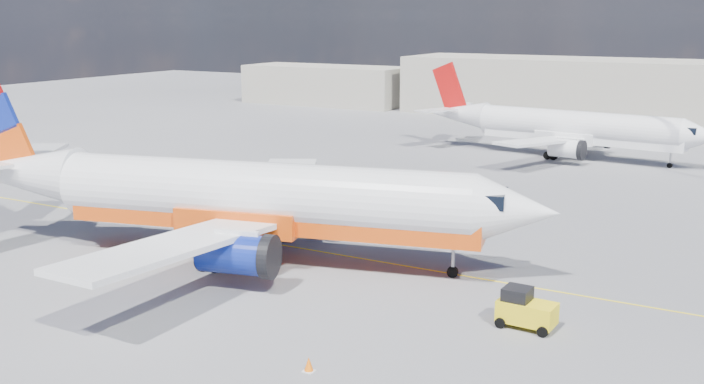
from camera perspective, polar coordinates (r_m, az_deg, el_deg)
The scene contains 8 objects.
ground at distance 42.89m, azimuth -0.17°, elevation -6.10°, with size 240.00×240.00×0.00m, color #59595E.
taxi_line at distance 45.40m, azimuth 1.70°, elevation -5.02°, with size 70.00×0.15×0.01m, color yellow.
terminal_main at distance 111.79m, azimuth 21.64°, elevation 6.80°, with size 70.00×14.00×8.00m, color #B5AD9C.
terminal_annex at distance 125.94m, azimuth -1.90°, elevation 7.79°, with size 26.00×10.00×6.00m, color #B5AD9C.
main_jet at distance 45.17m, azimuth -7.85°, elevation -0.39°, with size 36.59×28.02×11.04m.
second_jet at distance 80.59m, azimuth 15.45°, elevation 4.54°, with size 29.68×23.39×9.00m.
gse_tug at distance 36.68m, azimuth 12.48°, elevation -8.32°, with size 2.61×1.68×1.82m.
traffic_cone at distance 31.91m, azimuth -3.16°, elevation -12.41°, with size 0.43×0.43×0.61m.
Camera 1 is at (19.98, -35.34, 13.85)m, focal length 40.00 mm.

